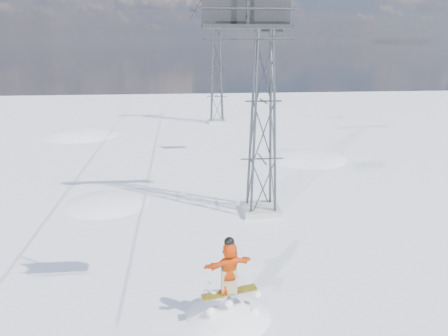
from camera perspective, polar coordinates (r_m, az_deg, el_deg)
The scene contains 7 objects.
ground at distance 14.70m, azimuth 7.54°, elevation -17.56°, with size 120.00×120.00×0.00m, color white.
snow_terrain at distance 37.58m, azimuth -7.94°, elevation -12.14°, with size 39.00×37.00×22.00m.
lift_tower_near at distance 20.41m, azimuth 5.17°, elevation 8.61°, with size 5.20×1.80×11.43m.
lift_tower_far at distance 45.10m, azimuth -0.96°, elevation 12.77°, with size 5.20×1.80×11.43m.
haul_cables at distance 31.71m, azimuth 1.24°, elevation 21.08°, with size 4.46×51.00×0.06m.
lift_chair_near at distance 10.98m, azimuth 3.05°, elevation 19.16°, with size 2.16×0.62×2.68m.
lift_chair_mid at distance 30.39m, azimuth 5.93°, elevation 17.64°, with size 1.91×0.55×2.36m.
Camera 1 is at (-3.07, -11.86, 8.12)m, focal length 35.00 mm.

